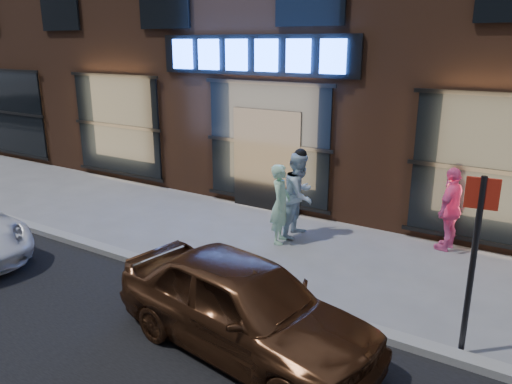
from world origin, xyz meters
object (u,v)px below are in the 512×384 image
man_cap (299,195)px  gold_sedan (244,305)px  passerby (451,209)px  man_bowtie (281,204)px  sign_post (474,251)px

man_cap → gold_sedan: size_ratio=0.47×
gold_sedan → man_cap: bearing=26.2°
man_cap → passerby: man_cap is taller
man_bowtie → man_cap: bearing=-31.4°
man_cap → gold_sedan: man_cap is taller
man_cap → gold_sedan: (1.27, -3.99, -0.24)m
man_bowtie → gold_sedan: man_bowtie is taller
man_bowtie → gold_sedan: (1.41, -3.46, -0.16)m
gold_sedan → sign_post: size_ratio=1.57×
passerby → sign_post: sign_post is taller
man_cap → passerby: size_ratio=1.08×
man_bowtie → passerby: 3.26m
man_cap → passerby: (2.79, 0.90, -0.06)m
man_bowtie → gold_sedan: size_ratio=0.43×
passerby → gold_sedan: size_ratio=0.44×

